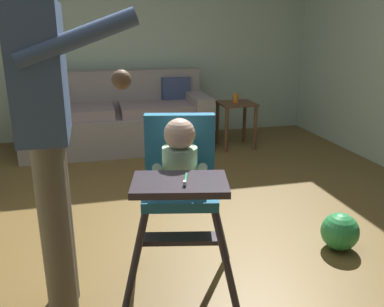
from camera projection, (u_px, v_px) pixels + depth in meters
The scene contains 8 objects.
ground at pixel (170, 247), 2.67m from camera, with size 6.32×7.15×0.10m, color brown.
wall_far at pixel (125, 29), 4.85m from camera, with size 5.52×0.06×2.64m, color #B2CAB4.
couch at pixel (118, 119), 4.63m from camera, with size 2.06×0.86×0.86m.
high_chair at pixel (180, 174), 1.98m from camera, with size 0.71×0.81×0.94m.
adult_standing at pixel (47, 127), 1.77m from camera, with size 0.51×0.50×1.63m.
toy_ball_second at pixel (340, 231), 2.53m from camera, with size 0.24×0.24×0.24m, color green.
side_table at pixel (236, 115), 4.62m from camera, with size 0.40×0.40×0.52m.
sippy_cup at pixel (236, 98), 4.56m from camera, with size 0.07×0.07×0.10m, color orange.
Camera 1 is at (-0.42, -2.32, 1.34)m, focal length 37.73 mm.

